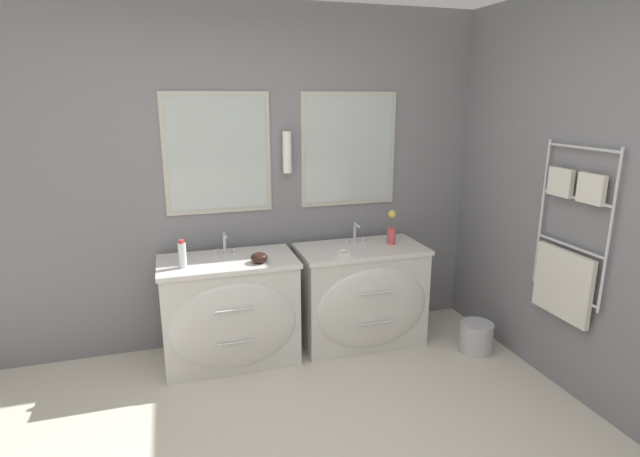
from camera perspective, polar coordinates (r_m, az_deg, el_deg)
wall_back at (r=3.88m, az=-9.69°, el=5.53°), size 5.57×0.15×2.60m
wall_right at (r=3.72m, az=25.22°, el=3.71°), size 0.13×3.92×2.60m
vanity_left at (r=3.76m, az=-10.20°, el=-9.27°), size 0.98×0.60×0.79m
vanity_right at (r=4.00m, az=4.79°, el=-7.61°), size 0.98×0.60×0.79m
faucet_left at (r=3.76m, az=-10.84°, el=-1.79°), size 0.17×0.10×0.16m
faucet_right at (r=4.00m, az=4.04°, el=-0.58°), size 0.17×0.10×0.16m
toiletry_bottle at (r=3.53m, az=-15.46°, el=-2.90°), size 0.06×0.06×0.20m
amenity_bowl at (r=3.54m, az=-6.96°, el=-3.32°), size 0.12×0.12×0.07m
flower_vase at (r=3.98m, az=8.18°, el=-0.15°), size 0.07×0.07×0.27m
soap_dish at (r=3.69m, az=2.63°, el=-2.80°), size 0.09×0.07×0.04m
waste_bin at (r=4.13m, az=17.41°, el=-11.71°), size 0.25×0.25×0.24m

